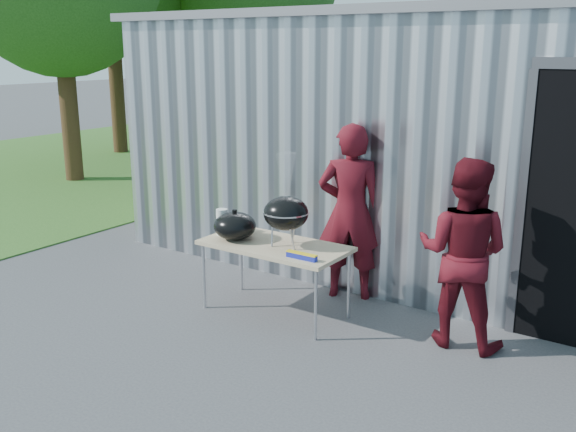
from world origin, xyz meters
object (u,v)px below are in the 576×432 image
Objects in this scene: folding_table at (275,248)px; kettle_grill at (286,206)px; person_cook at (350,212)px; person_bystander at (463,253)px.

kettle_grill is at bearing -0.06° from folding_table.
person_bystander is at bearing 139.73° from person_cook.
person_cook is 1.49m from person_bystander.
folding_table is at bearing 179.94° from kettle_grill.
person_bystander reaches higher than kettle_grill.
person_bystander reaches higher than folding_table.
folding_table is 0.78× the size of person_cook.
person_bystander is (1.67, 0.40, -0.29)m from kettle_grill.
person_bystander is (1.42, -0.45, -0.08)m from person_cook.
folding_table is 1.59× the size of kettle_grill.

